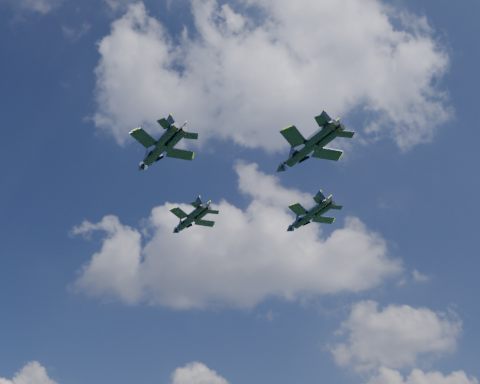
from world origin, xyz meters
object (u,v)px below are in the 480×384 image
jet_lead (186,222)px  jet_left (155,153)px  jet_slot (300,153)px  jet_right (304,219)px

jet_lead → jet_left: jet_left is taller
jet_left → jet_slot: size_ratio=0.94×
jet_lead → jet_left: 24.08m
jet_slot → jet_left: bearing=140.6°
jet_left → jet_right: (26.33, 25.83, -1.00)m
jet_slot → jet_lead: bearing=96.3°
jet_right → jet_slot: jet_right is taller
jet_right → jet_slot: size_ratio=0.89×
jet_left → jet_slot: jet_left is taller
jet_lead → jet_slot: (26.55, -21.74, -0.96)m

